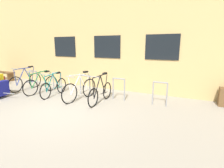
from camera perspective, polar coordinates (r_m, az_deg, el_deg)
ground_plane at (r=5.67m, az=-16.83°, el=-8.55°), size 42.00×42.00×0.00m
storefront_building at (r=10.72m, az=6.11°, el=19.67°), size 28.00×5.93×6.67m
bike_rack at (r=7.16m, az=-8.82°, el=0.28°), size 6.51×0.05×0.82m
bicycle_teal at (r=7.39m, az=-18.46°, el=-0.87°), size 0.44×1.67×0.98m
bicycle_blue at (r=8.88m, az=-26.40°, el=0.84°), size 0.44×1.77×1.07m
bicycle_white at (r=6.56m, az=-10.43°, el=-1.74°), size 0.44×1.76×1.06m
bicycle_green at (r=7.97m, az=-22.13°, el=-0.13°), size 0.44×1.68×1.00m
bicycle_black at (r=6.17m, az=-3.73°, el=-2.68°), size 0.44×1.69×1.04m
wooden_bench at (r=11.98m, az=-32.17°, el=2.80°), size 1.69×0.40×0.50m
backpack at (r=10.57m, az=-32.44°, el=0.92°), size 0.33×0.28×0.44m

